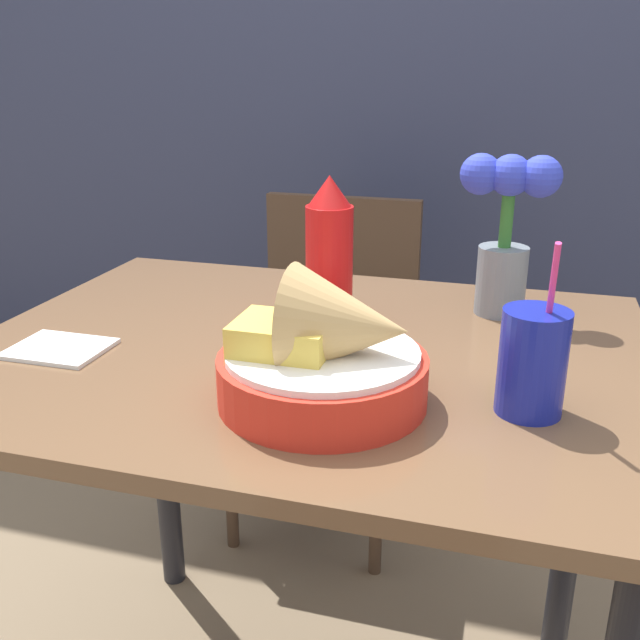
{
  "coord_description": "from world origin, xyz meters",
  "views": [
    {
      "loc": [
        0.28,
        -0.9,
        1.14
      ],
      "look_at": [
        0.04,
        -0.05,
        0.81
      ],
      "focal_mm": 40.0,
      "sensor_mm": 36.0,
      "label": 1
    }
  ],
  "objects": [
    {
      "name": "napkin",
      "position": [
        -0.33,
        -0.11,
        0.76
      ],
      "size": [
        0.13,
        0.11,
        0.01
      ],
      "color": "white",
      "rests_on": "dining_table"
    },
    {
      "name": "chair_far_window",
      "position": [
        -0.16,
        0.73,
        0.49
      ],
      "size": [
        0.4,
        0.4,
        0.82
      ],
      "color": "#473323",
      "rests_on": "ground_plane"
    },
    {
      "name": "drink_cup",
      "position": [
        0.31,
        -0.12,
        0.81
      ],
      "size": [
        0.08,
        0.08,
        0.21
      ],
      "color": "#192399",
      "rests_on": "dining_table"
    },
    {
      "name": "ketchup_bottle",
      "position": [
        0.01,
        0.09,
        0.87
      ],
      "size": [
        0.07,
        0.07,
        0.23
      ],
      "color": "red",
      "rests_on": "dining_table"
    },
    {
      "name": "wall_window",
      "position": [
        0.0,
        1.29,
        1.3
      ],
      "size": [
        7.0,
        0.06,
        2.6
      ],
      "color": "#2D334C",
      "rests_on": "ground_plane"
    },
    {
      "name": "flower_vase",
      "position": [
        0.26,
        0.22,
        0.9
      ],
      "size": [
        0.15,
        0.08,
        0.25
      ],
      "color": "gray",
      "rests_on": "dining_table"
    },
    {
      "name": "dining_table",
      "position": [
        0.0,
        0.0,
        0.63
      ],
      "size": [
        0.96,
        0.74,
        0.75
      ],
      "color": "brown",
      "rests_on": "ground_plane"
    },
    {
      "name": "food_basket",
      "position": [
        0.08,
        -0.16,
        0.81
      ],
      "size": [
        0.25,
        0.25,
        0.17
      ],
      "color": "red",
      "rests_on": "dining_table"
    }
  ]
}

